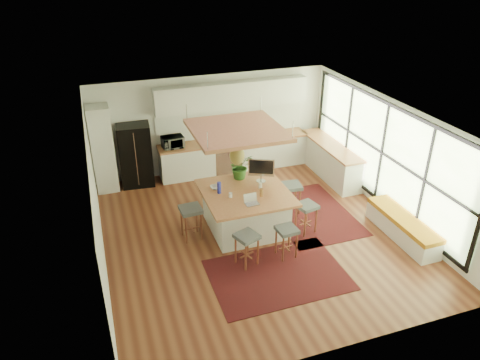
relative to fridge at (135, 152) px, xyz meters
name	(u,v)px	position (x,y,z in m)	size (l,w,h in m)	color
floor	(256,232)	(2.15, -3.20, -0.93)	(7.00, 7.00, 0.00)	#5D291A
ceiling	(258,117)	(2.15, -3.20, 1.78)	(7.00, 7.00, 0.00)	white
wall_back	(212,123)	(2.15, 0.30, 0.42)	(6.50, 6.50, 0.00)	white
wall_front	(343,283)	(2.15, -6.70, 0.42)	(6.50, 6.50, 0.00)	white
wall_left	(96,204)	(-1.10, -3.20, 0.42)	(7.00, 7.00, 0.00)	white
wall_right	(389,158)	(5.40, -3.20, 0.42)	(7.00, 7.00, 0.00)	white
window_wall	(388,156)	(5.37, -3.20, 0.47)	(0.10, 6.20, 2.60)	black
pantry	(103,149)	(-0.80, -0.02, 0.20)	(0.55, 0.60, 2.25)	silver
back_counter_base	(234,156)	(2.70, -0.02, -0.49)	(4.20, 0.60, 0.88)	silver
back_counter_top	(234,140)	(2.70, -0.02, -0.03)	(4.24, 0.64, 0.05)	#A45C3A
backsplash	(231,121)	(2.70, 0.28, 0.43)	(4.20, 0.02, 0.80)	white
upper_cabinets	(232,95)	(2.70, 0.12, 1.22)	(4.20, 0.34, 0.70)	silver
range	(226,155)	(2.45, -0.02, -0.43)	(0.76, 0.62, 1.00)	#A5A5AA
right_counter_base	(330,161)	(5.08, -1.20, -0.49)	(0.60, 2.50, 0.88)	silver
right_counter_top	(332,145)	(5.08, -1.20, -0.03)	(0.64, 2.54, 0.05)	#A45C3A
window_bench	(402,227)	(5.10, -4.40, -0.68)	(0.52, 2.00, 0.50)	silver
ceiling_panel	(237,142)	(1.85, -2.80, 1.12)	(1.86, 1.86, 0.80)	#A45C3A
rug_near	(278,275)	(2.04, -4.72, -0.92)	(2.60, 1.80, 0.01)	black
rug_right	(310,213)	(3.66, -2.88, -0.92)	(1.80, 2.60, 0.01)	black
fridge	(135,152)	(0.00, 0.00, 0.00)	(0.83, 0.65, 1.67)	black
island	(245,210)	(2.00, -2.95, -0.46)	(1.85, 1.85, 0.93)	#A45C3A
stool_near_left	(247,249)	(1.58, -4.20, -0.57)	(0.41, 0.41, 0.70)	#464A4E
stool_near_right	(286,241)	(2.43, -4.21, -0.57)	(0.40, 0.40, 0.67)	#464A4E
stool_right_front	(306,218)	(3.21, -3.52, -0.57)	(0.41, 0.41, 0.70)	#464A4E
stool_right_back	(291,198)	(3.26, -2.62, -0.57)	(0.43, 0.43, 0.73)	#464A4E
stool_left_side	(191,224)	(0.76, -2.94, -0.57)	(0.45, 0.45, 0.76)	#464A4E
laptop	(252,199)	(1.94, -3.50, 0.12)	(0.29, 0.30, 0.21)	#A5A5AA
monitor	(261,171)	(2.49, -2.61, 0.26)	(0.60, 0.21, 0.56)	#A5A5AA
microwave	(173,141)	(0.99, -0.02, 0.19)	(0.56, 0.31, 0.38)	#A5A5AA
island_plant	(240,169)	(2.10, -2.29, 0.24)	(0.53, 0.59, 0.46)	#1E4C19
island_bowl	(216,187)	(1.42, -2.60, 0.03)	(0.24, 0.24, 0.06)	silver
island_bottle_0	(220,190)	(1.45, -2.85, 0.10)	(0.07, 0.07, 0.19)	#2B32AD
island_bottle_1	(230,194)	(1.60, -3.10, 0.10)	(0.07, 0.07, 0.19)	white
island_bottle_2	(261,192)	(2.25, -3.25, 0.10)	(0.07, 0.07, 0.19)	#966232
island_bottle_3	(260,184)	(2.35, -2.90, 0.10)	(0.07, 0.07, 0.19)	silver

